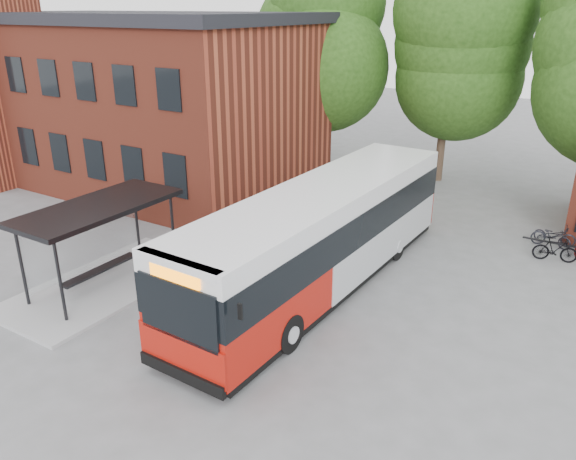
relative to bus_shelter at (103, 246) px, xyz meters
The scene contains 9 objects.
ground 4.83m from the bus_shelter, 12.53° to the left, with size 100.00×100.00×0.00m, color slate.
station_building 13.42m from the bus_shelter, 130.36° to the left, with size 18.40×10.40×8.50m, color maroon, non-canonical shape.
bus_shelter is the anchor object (origin of this frame).
tree_0 17.54m from the bus_shelter, 95.04° to the left, with size 7.92×7.92×11.00m, color #1F4111, non-canonical shape.
tree_1 19.19m from the bus_shelter, 73.01° to the left, with size 7.92×7.92×10.40m, color #1F4111, non-canonical shape.
city_bus 7.21m from the bus_shelter, 32.18° to the left, with size 2.87×13.48×3.43m, color #A5130A, non-canonical shape.
bicycle_0 16.85m from the bus_shelter, 43.52° to the left, with size 0.57×1.64×0.86m, color black.
bicycle_1 16.05m from the bus_shelter, 38.89° to the left, with size 0.44×1.55×0.93m, color black.
bicycle_2 16.83m from the bus_shelter, 43.56° to the left, with size 0.54×1.54×0.81m, color black.
Camera 1 is at (9.64, -12.12, 8.77)m, focal length 35.00 mm.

